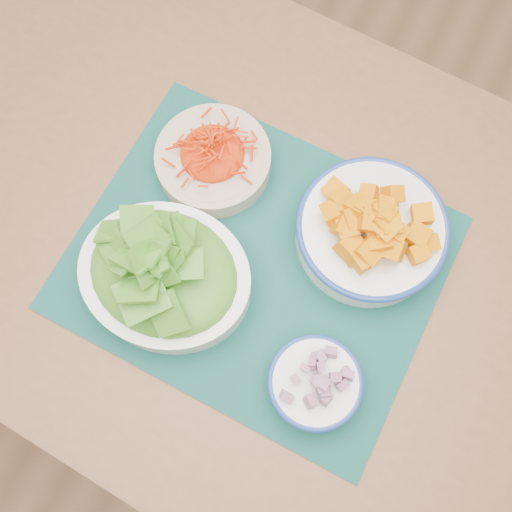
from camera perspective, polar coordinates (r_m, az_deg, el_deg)
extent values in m
plane|color=#976C49|center=(1.60, -4.60, -9.55)|extent=(4.00, 4.00, 0.00)
cube|color=brown|center=(0.90, -0.82, 1.96)|extent=(1.29, 0.90, 0.04)
cylinder|color=brown|center=(1.54, -12.86, 18.16)|extent=(0.06, 0.06, 0.71)
cube|color=#0A312D|center=(0.86, 0.00, -0.63)|extent=(0.54, 0.44, 0.00)
cylinder|color=beige|center=(0.90, -4.28, 9.49)|extent=(0.20, 0.20, 0.04)
ellipsoid|color=#F03B0B|center=(0.87, -4.45, 10.54)|extent=(0.16, 0.16, 0.03)
cylinder|color=white|center=(0.86, 11.31, 2.32)|extent=(0.29, 0.29, 0.05)
torus|color=navy|center=(0.84, 11.61, 2.84)|extent=(0.22, 0.22, 0.01)
ellipsoid|color=orange|center=(0.81, 12.07, 3.65)|extent=(0.19, 0.19, 0.06)
ellipsoid|color=#2E7217|center=(0.78, -9.61, -0.96)|extent=(0.22, 0.19, 0.07)
cylinder|color=white|center=(0.81, 5.85, -12.55)|extent=(0.16, 0.16, 0.04)
torus|color=navy|center=(0.79, 5.98, -12.45)|extent=(0.13, 0.13, 0.01)
ellipsoid|color=#691242|center=(0.78, 6.10, -12.34)|extent=(0.11, 0.11, 0.03)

